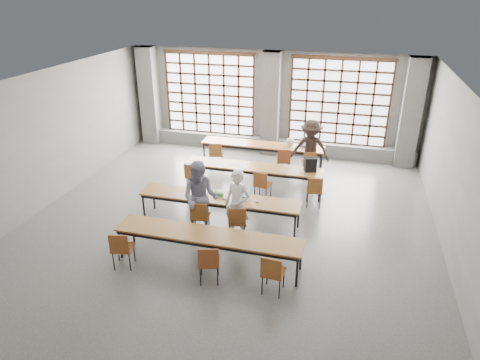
{
  "coord_description": "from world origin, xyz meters",
  "views": [
    {
      "loc": [
        2.7,
        -8.85,
        5.45
      ],
      "look_at": [
        0.21,
        0.4,
        1.07
      ],
      "focal_mm": 32.0,
      "sensor_mm": 36.0,
      "label": 1
    }
  ],
  "objects_px": {
    "desk_row_a": "(262,146)",
    "chair_back_left": "(216,152)",
    "desk_row_d": "(208,237)",
    "student_female": "(200,198)",
    "chair_mid_left": "(193,175)",
    "backpack": "(310,165)",
    "laptop_front": "(242,195)",
    "student_back": "(310,149)",
    "chair_back_mid": "(284,159)",
    "chair_front_left": "(200,215)",
    "chair_back_right": "(309,161)",
    "mouse": "(257,201)",
    "chair_near_right": "(272,271)",
    "chair_front_right": "(237,220)",
    "student_male": "(237,205)",
    "phone": "(225,199)",
    "laptop_back": "(305,145)",
    "desk_row_b": "(254,168)",
    "desk_row_c": "(219,199)",
    "chair_mid_right": "(315,189)",
    "chair_near_left": "(121,246)",
    "red_pouch": "(123,246)",
    "chair_near_mid": "(209,260)",
    "green_box": "(218,194)",
    "chair_mid_centre": "(262,183)",
    "plastic_bag": "(290,142)"
  },
  "relations": [
    {
      "from": "chair_near_left",
      "to": "laptop_back",
      "type": "height_order",
      "value": "laptop_back"
    },
    {
      "from": "chair_back_mid",
      "to": "backpack",
      "type": "distance_m",
      "value": 1.58
    },
    {
      "from": "plastic_bag",
      "to": "chair_near_left",
      "type": "bearing_deg",
      "value": -111.42
    },
    {
      "from": "desk_row_a",
      "to": "desk_row_b",
      "type": "height_order",
      "value": "same"
    },
    {
      "from": "chair_front_right",
      "to": "chair_back_mid",
      "type": "bearing_deg",
      "value": 84.32
    },
    {
      "from": "student_female",
      "to": "laptop_back",
      "type": "relative_size",
      "value": 4.5
    },
    {
      "from": "chair_near_left",
      "to": "chair_back_mid",
      "type": "bearing_deg",
      "value": 66.99
    },
    {
      "from": "desk_row_d",
      "to": "laptop_back",
      "type": "height_order",
      "value": "laptop_back"
    },
    {
      "from": "chair_mid_left",
      "to": "chair_near_mid",
      "type": "xyz_separation_m",
      "value": [
        1.78,
        -3.81,
        0.0
      ]
    },
    {
      "from": "backpack",
      "to": "chair_near_left",
      "type": "bearing_deg",
      "value": -145.75
    },
    {
      "from": "chair_front_right",
      "to": "red_pouch",
      "type": "height_order",
      "value": "chair_front_right"
    },
    {
      "from": "chair_mid_centre",
      "to": "laptop_back",
      "type": "xyz_separation_m",
      "value": [
        0.82,
        2.62,
        0.25
      ]
    },
    {
      "from": "desk_row_a",
      "to": "chair_back_right",
      "type": "bearing_deg",
      "value": -21.23
    },
    {
      "from": "chair_mid_centre",
      "to": "phone",
      "type": "bearing_deg",
      "value": -109.52
    },
    {
      "from": "desk_row_d",
      "to": "student_female",
      "type": "bearing_deg",
      "value": 116.41
    },
    {
      "from": "chair_near_mid",
      "to": "mouse",
      "type": "height_order",
      "value": "chair_near_mid"
    },
    {
      "from": "chair_back_right",
      "to": "mouse",
      "type": "relative_size",
      "value": 8.98
    },
    {
      "from": "chair_back_mid",
      "to": "mouse",
      "type": "relative_size",
      "value": 8.98
    },
    {
      "from": "phone",
      "to": "laptop_back",
      "type": "bearing_deg",
      "value": 71.81
    },
    {
      "from": "chair_back_right",
      "to": "laptop_front",
      "type": "height_order",
      "value": "laptop_front"
    },
    {
      "from": "desk_row_b",
      "to": "chair_near_left",
      "type": "relative_size",
      "value": 4.55
    },
    {
      "from": "desk_row_c",
      "to": "chair_mid_right",
      "type": "height_order",
      "value": "chair_mid_right"
    },
    {
      "from": "chair_back_left",
      "to": "chair_front_left",
      "type": "bearing_deg",
      "value": -77.38
    },
    {
      "from": "chair_back_left",
      "to": "student_male",
      "type": "relative_size",
      "value": 0.52
    },
    {
      "from": "student_back",
      "to": "laptop_back",
      "type": "relative_size",
      "value": 4.48
    },
    {
      "from": "laptop_back",
      "to": "red_pouch",
      "type": "xyz_separation_m",
      "value": [
        -2.97,
        -6.35,
        -0.29
      ]
    },
    {
      "from": "chair_mid_centre",
      "to": "mouse",
      "type": "height_order",
      "value": "chair_mid_centre"
    },
    {
      "from": "laptop_front",
      "to": "student_back",
      "type": "bearing_deg",
      "value": 69.71
    },
    {
      "from": "chair_back_right",
      "to": "desk_row_a",
      "type": "bearing_deg",
      "value": 158.77
    },
    {
      "from": "laptop_back",
      "to": "student_female",
      "type": "bearing_deg",
      "value": -112.01
    },
    {
      "from": "chair_front_right",
      "to": "student_male",
      "type": "distance_m",
      "value": 0.34
    },
    {
      "from": "chair_mid_left",
      "to": "backpack",
      "type": "distance_m",
      "value": 3.32
    },
    {
      "from": "chair_back_mid",
      "to": "chair_front_left",
      "type": "height_order",
      "value": "same"
    },
    {
      "from": "chair_near_left",
      "to": "green_box",
      "type": "bearing_deg",
      "value": 60.71
    },
    {
      "from": "desk_row_a",
      "to": "chair_back_left",
      "type": "bearing_deg",
      "value": -155.64
    },
    {
      "from": "desk_row_c",
      "to": "mouse",
      "type": "xyz_separation_m",
      "value": [
        0.95,
        -0.02,
        0.08
      ]
    },
    {
      "from": "student_male",
      "to": "laptop_back",
      "type": "bearing_deg",
      "value": 90.36
    },
    {
      "from": "chair_mid_right",
      "to": "chair_near_mid",
      "type": "xyz_separation_m",
      "value": [
        -1.66,
        -3.8,
        0.0
      ]
    },
    {
      "from": "mouse",
      "to": "red_pouch",
      "type": "height_order",
      "value": "mouse"
    },
    {
      "from": "chair_near_mid",
      "to": "green_box",
      "type": "height_order",
      "value": "chair_near_mid"
    },
    {
      "from": "student_female",
      "to": "phone",
      "type": "distance_m",
      "value": 0.65
    },
    {
      "from": "chair_mid_centre",
      "to": "red_pouch",
      "type": "distance_m",
      "value": 4.31
    },
    {
      "from": "chair_mid_left",
      "to": "chair_front_left",
      "type": "relative_size",
      "value": 1.0
    },
    {
      "from": "chair_back_left",
      "to": "student_female",
      "type": "distance_m",
      "value": 3.99
    },
    {
      "from": "chair_back_left",
      "to": "backpack",
      "type": "xyz_separation_m",
      "value": [
        3.14,
        -1.2,
        0.39
      ]
    },
    {
      "from": "chair_back_right",
      "to": "backpack",
      "type": "xyz_separation_m",
      "value": [
        0.14,
        -1.2,
        0.39
      ]
    },
    {
      "from": "chair_near_right",
      "to": "laptop_front",
      "type": "height_order",
      "value": "laptop_front"
    },
    {
      "from": "chair_front_left",
      "to": "chair_near_mid",
      "type": "bearing_deg",
      "value": -64.6
    },
    {
      "from": "desk_row_a",
      "to": "chair_near_mid",
      "type": "distance_m",
      "value": 6.32
    },
    {
      "from": "desk_row_a",
      "to": "chair_near_right",
      "type": "distance_m",
      "value": 6.51
    }
  ]
}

